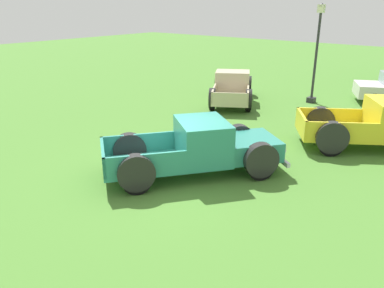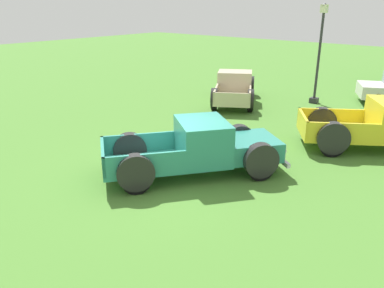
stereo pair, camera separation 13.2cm
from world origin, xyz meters
name	(u,v)px [view 2 (the right image)]	position (x,y,z in m)	size (l,w,h in m)	color
ground_plane	(171,176)	(0.00, 0.00, 0.00)	(80.00, 80.00, 0.00)	#477A2D
pickup_truck_foreground	(205,148)	(0.59, 0.81, 0.74)	(4.46, 5.14, 1.55)	#2D8475
pickup_truck_behind_right	(235,87)	(-3.57, 8.54, 0.71)	(3.96, 5.04, 1.48)	#C6B793
lamp_post_near	(319,53)	(-0.33, 10.71, 2.42)	(0.36, 0.36, 4.61)	#2D2D33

